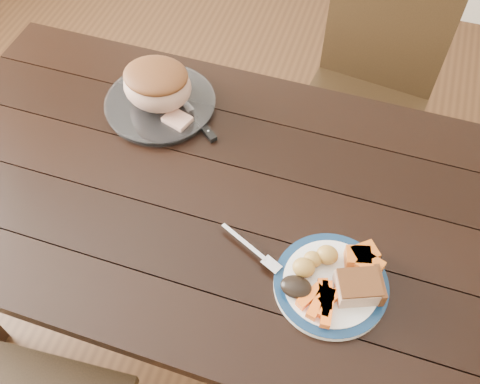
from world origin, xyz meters
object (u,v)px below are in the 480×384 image
(dinner_plate, at_px, (331,285))
(roast_joint, at_px, (157,86))
(carving_knife, at_px, (196,118))
(dining_table, at_px, (214,210))
(fork, at_px, (254,251))
(pork_slice, at_px, (358,287))
(chair_far, at_px, (368,88))
(serving_platter, at_px, (161,105))

(dinner_plate, height_order, roast_joint, roast_joint)
(roast_joint, height_order, carving_knife, roast_joint)
(dining_table, xyz_separation_m, fork, (0.16, -0.15, 0.11))
(pork_slice, relative_size, fork, 0.57)
(chair_far, bearing_deg, roast_joint, 49.69)
(carving_knife, bearing_deg, roast_joint, -148.46)
(pork_slice, relative_size, carving_knife, 0.37)
(serving_platter, distance_m, pork_slice, 0.76)
(fork, distance_m, roast_joint, 0.55)
(fork, bearing_deg, roast_joint, 161.85)
(serving_platter, bearing_deg, dining_table, -44.15)
(dinner_plate, bearing_deg, pork_slice, -4.76)
(pork_slice, height_order, carving_knife, pork_slice)
(chair_far, height_order, carving_knife, chair_far)
(serving_platter, relative_size, roast_joint, 1.60)
(dining_table, relative_size, dinner_plate, 6.26)
(chair_far, relative_size, serving_platter, 3.04)
(serving_platter, xyz_separation_m, fork, (0.39, -0.38, 0.01))
(fork, bearing_deg, dinner_plate, 18.48)
(dining_table, distance_m, dinner_plate, 0.40)
(dining_table, distance_m, carving_knife, 0.27)
(chair_far, xyz_separation_m, carving_knife, (-0.44, -0.52, 0.23))
(chair_far, relative_size, carving_knife, 3.57)
(pork_slice, height_order, fork, pork_slice)
(fork, distance_m, carving_knife, 0.46)
(dinner_plate, relative_size, fork, 1.53)
(chair_far, distance_m, roast_joint, 0.81)
(dinner_plate, relative_size, roast_joint, 1.35)
(dinner_plate, height_order, carving_knife, dinner_plate)
(dinner_plate, distance_m, pork_slice, 0.07)
(pork_slice, distance_m, fork, 0.25)
(dining_table, height_order, fork, fork)
(pork_slice, distance_m, roast_joint, 0.76)
(fork, height_order, carving_knife, fork)
(dining_table, bearing_deg, carving_knife, 120.22)
(dining_table, relative_size, fork, 9.60)
(chair_far, relative_size, pork_slice, 9.77)
(roast_joint, distance_m, carving_knife, 0.14)
(dining_table, bearing_deg, serving_platter, 135.85)
(dining_table, xyz_separation_m, roast_joint, (-0.24, 0.23, 0.17))
(pork_slice, distance_m, carving_knife, 0.66)
(dinner_plate, xyz_separation_m, roast_joint, (-0.58, 0.40, 0.07))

